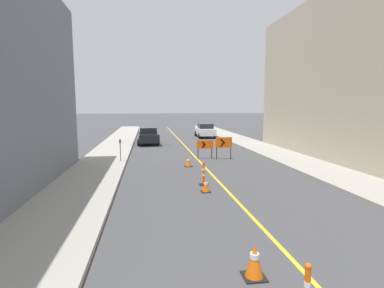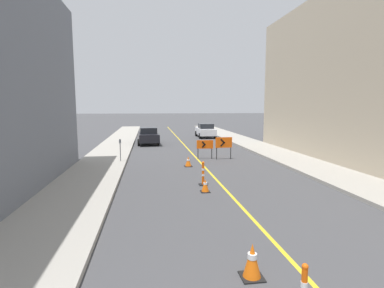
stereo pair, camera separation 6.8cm
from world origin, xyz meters
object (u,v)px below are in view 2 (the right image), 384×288
object	(u,v)px
delineator_post_rear	(203,175)
arrow_barricade_primary	(205,145)
arrow_barricade_secondary	(224,143)
traffic_cone_second	(252,261)
parking_meter_near_curb	(120,145)
parked_car_curb_near	(148,136)
parked_car_curb_mid	(205,130)
traffic_cone_fourth	(188,161)
traffic_cone_third	(205,185)

from	to	relation	value
delineator_post_rear	arrow_barricade_primary	world-z (taller)	arrow_barricade_primary
arrow_barricade_primary	arrow_barricade_secondary	world-z (taller)	arrow_barricade_secondary
traffic_cone_second	arrow_barricade_secondary	bearing A→B (deg)	78.15
delineator_post_rear	parking_meter_near_curb	size ratio (longest dim) A/B	0.78
parked_car_curb_near	parking_meter_near_curb	size ratio (longest dim) A/B	3.14
traffic_cone_second	parked_car_curb_near	bearing A→B (deg)	95.37
parked_car_curb_near	parked_car_curb_mid	size ratio (longest dim) A/B	1.01
traffic_cone_fourth	traffic_cone_second	bearing A→B (deg)	-91.02
traffic_cone_third	arrow_barricade_primary	distance (m)	7.97
traffic_cone_fourth	parking_meter_near_curb	xyz separation A→B (m)	(-4.07, 1.48, 0.85)
parking_meter_near_curb	traffic_cone_second	bearing A→B (deg)	-73.70
traffic_cone_second	traffic_cone_third	distance (m)	6.33
traffic_cone_fourth	traffic_cone_third	bearing A→B (deg)	-90.00
traffic_cone_second	arrow_barricade_primary	bearing A→B (deg)	83.27
traffic_cone_fourth	parking_meter_near_curb	world-z (taller)	parking_meter_near_curb
delineator_post_rear	parked_car_curb_near	xyz separation A→B (m)	(-2.46, 15.32, 0.33)
traffic_cone_third	traffic_cone_fourth	world-z (taller)	traffic_cone_fourth
arrow_barricade_secondary	parked_car_curb_near	xyz separation A→B (m)	(-5.03, 8.96, -0.27)
parking_meter_near_curb	parked_car_curb_mid	bearing A→B (deg)	60.98
parked_car_curb_near	parked_car_curb_mid	bearing A→B (deg)	35.90
parked_car_curb_mid	traffic_cone_third	bearing A→B (deg)	-99.82
parked_car_curb_near	traffic_cone_fourth	bearing A→B (deg)	-81.13
parking_meter_near_curb	traffic_cone_third	bearing A→B (deg)	-59.37
parked_car_curb_near	parking_meter_near_curb	world-z (taller)	parked_car_curb_near
traffic_cone_fourth	arrow_barricade_primary	distance (m)	2.89
parked_car_curb_near	arrow_barricade_primary	bearing A→B (deg)	-69.31
traffic_cone_fourth	parking_meter_near_curb	size ratio (longest dim) A/B	0.43
traffic_cone_fourth	parked_car_curb_near	bearing A→B (deg)	102.01
traffic_cone_fourth	arrow_barricade_secondary	size ratio (longest dim) A/B	0.41
delineator_post_rear	parked_car_curb_mid	world-z (taller)	parked_car_curb_mid
traffic_cone_third	parked_car_curb_mid	world-z (taller)	parked_car_curb_mid
traffic_cone_third	arrow_barricade_primary	bearing A→B (deg)	79.41
arrow_barricade_primary	delineator_post_rear	bearing A→B (deg)	-98.47
traffic_cone_second	traffic_cone_fourth	size ratio (longest dim) A/B	1.23
arrow_barricade_primary	parking_meter_near_curb	bearing A→B (deg)	-167.50
delineator_post_rear	parked_car_curb_near	bearing A→B (deg)	99.11
arrow_barricade_primary	arrow_barricade_secondary	xyz separation A→B (m)	(1.23, -0.34, 0.15)
arrow_barricade_primary	parking_meter_near_curb	xyz separation A→B (m)	(-5.53, -0.93, 0.22)
arrow_barricade_primary	traffic_cone_third	bearing A→B (deg)	-97.67
delineator_post_rear	parked_car_curb_near	world-z (taller)	parked_car_curb_near
traffic_cone_second	traffic_cone_fourth	bearing A→B (deg)	88.98
traffic_cone_second	parked_car_curb_near	size ratio (longest dim) A/B	0.17
traffic_cone_fourth	delineator_post_rear	world-z (taller)	delineator_post_rear
traffic_cone_third	parked_car_curb_near	xyz separation A→B (m)	(-2.35, 16.42, 0.52)
traffic_cone_third	traffic_cone_fourth	size ratio (longest dim) A/B	0.94
traffic_cone_second	parked_car_curb_near	world-z (taller)	parked_car_curb_near
traffic_cone_second	parking_meter_near_curb	xyz separation A→B (m)	(-3.86, 13.20, 0.78)
arrow_barricade_secondary	traffic_cone_third	bearing A→B (deg)	-114.07
traffic_cone_third	parking_meter_near_curb	bearing A→B (deg)	120.63
delineator_post_rear	arrow_barricade_primary	distance (m)	6.85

